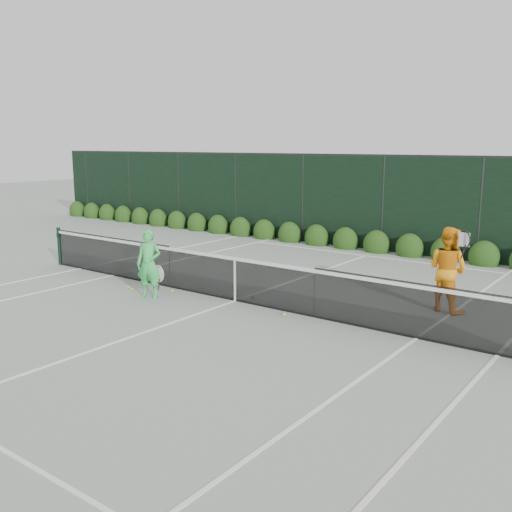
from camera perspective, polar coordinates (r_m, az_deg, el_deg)
The scene contains 8 objects.
ground at distance 12.55m, azimuth -2.09°, elevation -4.51°, with size 80.00×80.00×0.00m, color gray.
tennis_net at distance 12.43m, azimuth -2.20°, elevation -2.14°, with size 12.90×0.10×1.07m.
player_woman at distance 12.86m, azimuth -10.66°, elevation -0.78°, with size 0.68×0.56×1.55m.
player_man at distance 12.25m, azimuth 18.60°, elevation -1.26°, with size 1.00×0.87×1.75m.
court_lines at distance 12.55m, azimuth -2.09°, elevation -4.49°, with size 11.03×23.83×0.01m.
windscreen_fence at distance 10.29m, azimuth -11.66°, elevation 0.43°, with size 32.00×21.07×3.06m.
hedge_row at distance 18.48m, azimuth 11.94°, elevation 1.10°, with size 31.66×0.65×0.94m.
tennis_balls at distance 13.15m, azimuth -6.66°, elevation -3.69°, with size 4.28×1.43×0.07m.
Camera 1 is at (7.59, -9.40, 3.40)m, focal length 40.00 mm.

